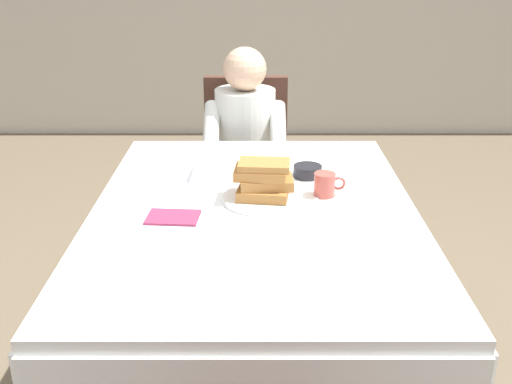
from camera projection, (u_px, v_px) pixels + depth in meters
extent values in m
plane|color=brown|center=(252.00, 382.00, 2.34)|extent=(14.00, 14.00, 0.00)
cube|color=white|center=(252.00, 213.00, 2.07)|extent=(1.10, 1.50, 0.04)
cube|color=white|center=(252.00, 168.00, 2.81)|extent=(1.10, 0.01, 0.18)
cube|color=white|center=(93.00, 242.00, 2.11)|extent=(0.01, 1.50, 0.18)
cube|color=white|center=(411.00, 241.00, 2.11)|extent=(0.01, 1.50, 0.18)
cylinder|color=brown|center=(152.00, 226.00, 2.83)|extent=(0.07, 0.07, 0.70)
cylinder|color=brown|center=(353.00, 226.00, 2.83)|extent=(0.07, 0.07, 0.70)
cube|color=#4C2D23|center=(243.00, 180.00, 3.17)|extent=(0.44, 0.44, 0.05)
cube|color=#4C2D23|center=(243.00, 121.00, 3.25)|extent=(0.44, 0.06, 0.48)
cylinder|color=#2D2319|center=(278.00, 234.00, 3.09)|extent=(0.04, 0.04, 0.40)
cylinder|color=#2D2319|center=(208.00, 234.00, 3.09)|extent=(0.04, 0.04, 0.40)
cylinder|color=#2D2319|center=(276.00, 206.00, 3.42)|extent=(0.04, 0.04, 0.40)
cylinder|color=#2D2319|center=(212.00, 206.00, 3.42)|extent=(0.04, 0.04, 0.40)
cylinder|color=silver|center=(243.00, 135.00, 3.05)|extent=(0.30, 0.30, 0.46)
sphere|color=#D8AD8C|center=(242.00, 69.00, 2.91)|extent=(0.21, 0.21, 0.21)
cylinder|color=silver|center=(276.00, 129.00, 2.90)|extent=(0.08, 0.29, 0.23)
cylinder|color=silver|center=(209.00, 129.00, 2.90)|extent=(0.08, 0.29, 0.23)
cylinder|color=#383D51|center=(259.00, 231.00, 3.06)|extent=(0.10, 0.10, 0.45)
cylinder|color=#383D51|center=(227.00, 231.00, 3.06)|extent=(0.10, 0.10, 0.45)
cylinder|color=white|center=(260.00, 198.00, 2.11)|extent=(0.28, 0.28, 0.02)
cube|color=#A36B33|center=(261.00, 193.00, 2.09)|extent=(0.19, 0.15, 0.04)
cube|color=#A36B33|center=(264.00, 182.00, 2.09)|extent=(0.19, 0.13, 0.04)
cube|color=#A36B33|center=(258.00, 172.00, 2.09)|extent=(0.19, 0.15, 0.03)
cube|color=#A36B33|center=(262.00, 165.00, 2.07)|extent=(0.18, 0.13, 0.02)
cylinder|color=#B24C42|center=(322.00, 184.00, 2.14)|extent=(0.08, 0.08, 0.08)
torus|color=#B24C42|center=(336.00, 183.00, 2.14)|extent=(0.05, 0.01, 0.05)
cylinder|color=black|center=(305.00, 171.00, 2.33)|extent=(0.11, 0.11, 0.04)
cone|color=silver|center=(193.00, 172.00, 2.28)|extent=(0.08, 0.08, 0.07)
cube|color=silver|center=(205.00, 202.00, 2.10)|extent=(0.02, 0.18, 0.00)
cube|color=silver|center=(315.00, 202.00, 2.10)|extent=(0.02, 0.20, 0.00)
cube|color=silver|center=(256.00, 241.00, 1.82)|extent=(0.15, 0.04, 0.00)
cube|color=#8C2D4C|center=(171.00, 217.00, 1.98)|extent=(0.18, 0.13, 0.01)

